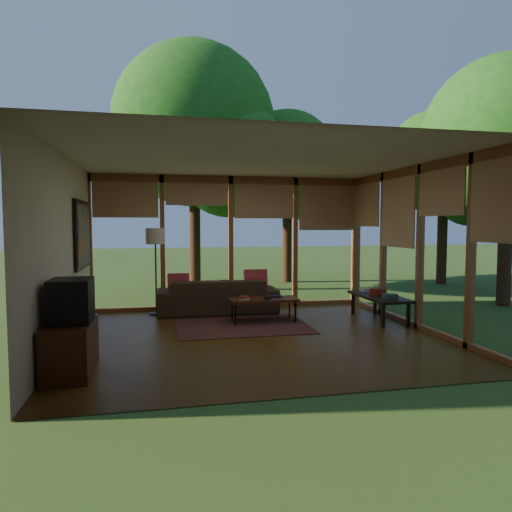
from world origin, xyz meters
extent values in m
plane|color=#573A16|center=(0.00, 0.00, 0.00)|extent=(5.50, 5.50, 0.00)
plane|color=white|center=(0.00, 0.00, 2.70)|extent=(5.50, 5.50, 0.00)
cube|color=beige|center=(-2.75, 0.00, 1.35)|extent=(0.04, 5.00, 2.70)
cube|color=beige|center=(0.00, -2.50, 1.35)|extent=(5.50, 0.04, 2.70)
cube|color=#96572E|center=(0.00, 2.50, 1.35)|extent=(5.50, 0.12, 2.70)
cube|color=#96572E|center=(2.75, 0.00, 1.35)|extent=(0.12, 5.00, 2.70)
plane|color=#31521E|center=(8.00, 8.00, -0.01)|extent=(40.00, 40.00, 0.00)
cylinder|color=#3B2415|center=(-0.51, 5.29, 2.74)|extent=(0.28, 0.28, 5.48)
sphere|color=#144F12|center=(-0.51, 5.29, 4.26)|extent=(4.18, 4.18, 4.18)
cylinder|color=#3B2415|center=(2.32, 6.48, 2.32)|extent=(0.28, 0.28, 4.64)
sphere|color=#144F12|center=(2.32, 6.48, 3.61)|extent=(2.99, 2.99, 2.99)
cylinder|color=#3B2415|center=(5.61, 1.59, 2.29)|extent=(0.28, 0.28, 4.59)
sphere|color=#144F12|center=(5.61, 1.59, 3.57)|extent=(3.29, 3.29, 3.29)
cylinder|color=#3B2415|center=(6.37, 5.05, 2.23)|extent=(0.28, 0.28, 4.46)
sphere|color=#144F12|center=(6.37, 5.05, 3.47)|extent=(3.02, 3.02, 3.02)
cube|color=#883713|center=(-0.09, 0.74, 0.01)|extent=(2.21, 1.57, 0.01)
imported|color=#382B1C|center=(-0.35, 2.00, 0.34)|extent=(2.33, 0.97, 0.67)
cube|color=maroon|center=(-1.10, 1.95, 0.58)|extent=(0.40, 0.22, 0.42)
cube|color=maroon|center=(0.40, 1.95, 0.60)|extent=(0.45, 0.24, 0.47)
cube|color=beige|center=(-0.01, 0.93, 0.44)|extent=(0.20, 0.17, 0.03)
cube|color=maroon|center=(-0.01, 0.93, 0.47)|extent=(0.18, 0.14, 0.03)
cube|color=black|center=(0.59, 1.06, 0.44)|extent=(0.22, 0.17, 0.03)
ellipsoid|color=black|center=(0.39, 0.88, 0.46)|extent=(0.16, 0.16, 0.07)
cube|color=#4C2614|center=(-2.47, -1.23, 0.30)|extent=(0.50, 1.00, 0.60)
cube|color=black|center=(-2.45, -1.23, 0.85)|extent=(0.45, 0.55, 0.50)
cube|color=#2F5248|center=(2.40, 0.31, 0.50)|extent=(0.24, 0.19, 0.08)
cube|color=maroon|center=(2.40, 0.76, 0.51)|extent=(0.28, 0.23, 0.11)
cube|color=beige|center=(2.40, 1.16, 0.48)|extent=(0.23, 0.17, 0.06)
cylinder|color=black|center=(-1.51, 2.10, 0.01)|extent=(0.26, 0.26, 0.03)
cylinder|color=black|center=(-1.51, 2.10, 0.79)|extent=(0.03, 0.03, 1.52)
cylinder|color=beige|center=(-1.51, 2.10, 1.50)|extent=(0.36, 0.36, 0.30)
cube|color=#4C2614|center=(0.34, 0.98, 0.40)|extent=(1.20, 0.50, 0.05)
cylinder|color=black|center=(-0.19, 0.80, 0.19)|extent=(0.03, 0.03, 0.38)
cylinder|color=black|center=(0.87, 0.80, 0.19)|extent=(0.03, 0.03, 0.38)
cylinder|color=black|center=(-0.19, 1.16, 0.19)|extent=(0.03, 0.03, 0.38)
cylinder|color=black|center=(0.87, 1.16, 0.19)|extent=(0.03, 0.03, 0.38)
cube|color=black|center=(2.40, 0.71, 0.43)|extent=(0.60, 1.40, 0.05)
cube|color=black|center=(2.17, 0.11, 0.20)|extent=(0.05, 0.05, 0.40)
cube|color=black|center=(2.63, 0.11, 0.20)|extent=(0.05, 0.05, 0.40)
cube|color=black|center=(2.17, 1.31, 0.20)|extent=(0.05, 0.05, 0.40)
cube|color=black|center=(2.63, 1.31, 0.20)|extent=(0.05, 0.05, 0.40)
cube|color=black|center=(-2.72, 1.40, 1.55)|extent=(0.05, 1.35, 1.15)
cube|color=#1A6677|center=(-2.69, 1.40, 1.55)|extent=(0.02, 1.20, 1.00)
camera|label=1|loc=(-1.47, -6.74, 1.73)|focal=32.00mm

